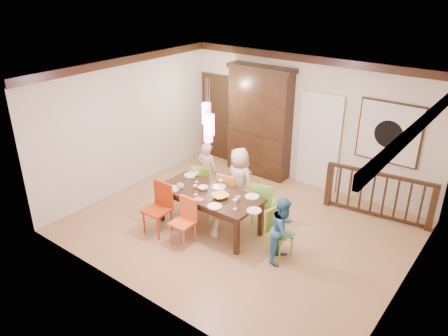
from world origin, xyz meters
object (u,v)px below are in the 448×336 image
Objects in this scene: china_hutch at (260,121)px; balustrade at (378,194)px; person_far_left at (207,172)px; person_far_mid at (239,181)px; chair_end_right at (280,230)px; person_end_right at (284,230)px; dining_table at (209,197)px; chair_far_left at (204,181)px.

china_hutch is 3.15m from balustrade.
person_far_left is 0.82m from person_far_mid.
person_end_right is at bearing -115.04° from chair_end_right.
person_far_mid reaches higher than dining_table.
dining_table is 2.83m from china_hutch.
balustrade is at bearing -138.74° from person_far_mid.
person_far_mid reaches higher than balustrade.
china_hutch is (-2.15, 2.62, 0.81)m from chair_end_right.
chair_end_right is at bearing 48.15° from person_end_right.
person_far_left is at bearing 81.35° from chair_end_right.
chair_end_right is at bearing -118.43° from balustrade.
person_far_left is 1.12× the size of person_end_right.
chair_end_right is (2.20, -0.64, -0.03)m from chair_far_left.
person_far_mid is (-2.31, -1.47, 0.19)m from balustrade.
chair_far_left is at bearing -91.52° from china_hutch.
person_far_left is 0.95× the size of person_far_mid.
chair_end_right is (1.49, 0.06, -0.18)m from dining_table.
chair_end_right is 0.62× the size of person_far_mid.
dining_table is 0.86m from person_far_mid.
chair_end_right is at bearing 159.49° from person_far_mid.
china_hutch is at bearing 104.33° from dining_table.
chair_far_left is at bearing 84.62° from chair_end_right.
balustrade reaches higher than chair_end_right.
balustrade is at bearing 44.97° from dining_table.
chair_far_left is at bearing 135.94° from dining_table.
china_hutch is at bearing -59.47° from person_far_mid.
person_far_left reaches higher than balustrade.
chair_end_right is 0.65× the size of person_far_left.
balustrade is 1.54× the size of person_far_mid.
person_far_mid is at bearing -154.70° from balustrade.
person_far_mid is (0.78, 0.16, 0.17)m from chair_far_left.
person_far_left is at bearing -161.95° from balustrade.
chair_far_left is at bearing 66.67° from person_end_right.
dining_table is 1.14m from person_far_left.
china_hutch is at bearing -99.44° from person_far_left.
china_hutch is 1.22× the size of balustrade.
chair_end_right is 3.48m from china_hutch.
dining_table is 1.72× the size of person_end_right.
chair_end_right is at bearing 154.21° from person_far_left.
person_far_left is (-0.05, 0.16, 0.14)m from chair_far_left.
person_end_right is at bearing 153.30° from person_far_left.
china_hutch reaches higher than person_far_mid.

